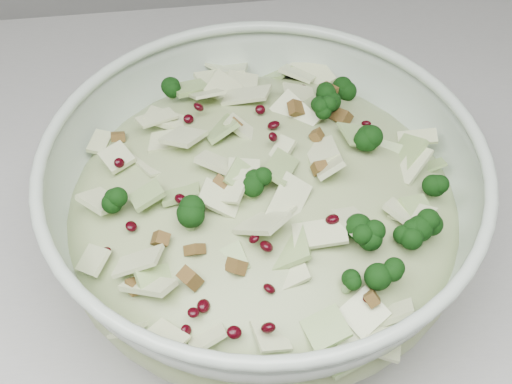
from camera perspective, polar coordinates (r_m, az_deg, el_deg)
mixing_bowl at (r=0.53m, az=0.55°, el=-1.67°), size 0.37×0.37×0.13m
salad at (r=0.52m, az=0.56°, el=-0.22°), size 0.38×0.38×0.13m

